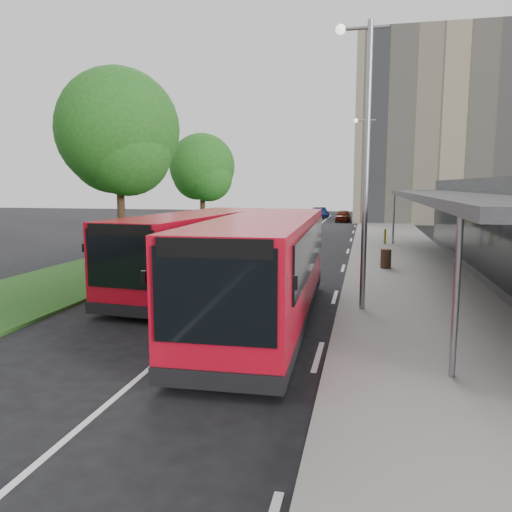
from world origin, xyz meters
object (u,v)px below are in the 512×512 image
Objects in this scene: lamp_post_near at (364,149)px; lamp_post_far at (365,170)px; tree_far at (202,171)px; tree_mid at (119,139)px; bus_main at (265,270)px; car_near at (343,216)px; bus_second at (195,251)px; litter_bin at (386,259)px; car_far at (320,212)px; bollard at (385,237)px.

lamp_post_far is (0.00, 20.00, 0.00)m from lamp_post_near.
tree_far is 0.91× the size of lamp_post_far.
tree_mid is 13.02m from bus_main.
car_near is (0.33, 38.97, -0.88)m from bus_main.
bus_second is (-3.33, 3.92, -0.08)m from bus_main.
tree_far is 8.90× the size of litter_bin.
tree_far is at bearing 120.29° from lamp_post_near.
car_near is at bearing 73.49° from tree_mid.
car_near is (-2.16, 17.32, -4.12)m from lamp_post_far.
bus_second is 2.78× the size of car_near.
car_far is (-6.07, 35.67, 0.03)m from litter_bin.
lamp_post_far is (11.13, 0.95, 0.01)m from tree_far.
car_near reaches higher than litter_bin.
litter_bin is (6.84, 5.26, -0.84)m from bus_second.
bollard is (0.28, 9.33, 0.03)m from litter_bin.
bollard is at bearing 69.17° from bus_second.
lamp_post_near is 4.41m from bus_main.
tree_mid reaches higher than car_near.
car_far is at bearing 103.56° from bollard.
tree_mid is 1.13× the size of lamp_post_near.
lamp_post_near is 2.22× the size of car_far.
lamp_post_near is (11.13, -19.05, 0.01)m from tree_far.
tree_far is 0.74× the size of bus_second.
car_near is at bearing 63.84° from tree_far.
car_far is at bearing 99.65° from litter_bin.
tree_mid is 1.13× the size of lamp_post_far.
tree_far is 25.23m from car_far.
lamp_post_near is 8.66m from litter_bin.
car_near is at bearing 87.79° from bus_main.
bus_main is 2.85× the size of car_far.
tree_far reaches higher than car_near.
tree_far is at bearing 110.93° from bus_main.
tree_mid is 0.92× the size of bus_second.
tree_mid reaches higher than lamp_post_far.
bus_second is (5.31, -4.78, -4.45)m from tree_mid.
litter_bin is at bearing 82.27° from lamp_post_near.
car_near is (-2.16, 37.32, -4.12)m from lamp_post_near.
lamp_post_near is at bearing -84.28° from car_near.
bus_main is 44.92m from car_far.
tree_far is 22.06m from lamp_post_near.
bus_second reaches higher than bollard.
bus_second is (5.31, -16.78, -3.31)m from tree_far.
tree_far is at bearing 169.99° from bollard.
lamp_post_far reaches higher than bollard.
bus_main is 9.87m from litter_bin.
tree_far is at bearing -175.13° from lamp_post_far.
bus_second is at bearing 158.71° from lamp_post_near.
lamp_post_near reaches higher than car_near.
bus_second is at bearing -108.17° from lamp_post_far.
lamp_post_near is 17.40m from bollard.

